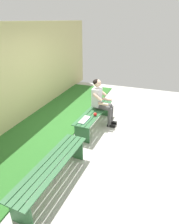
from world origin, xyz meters
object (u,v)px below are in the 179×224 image
object	(u,v)px
apple	(95,114)
book_open	(84,120)
bench_far	(52,169)
bench_near	(94,115)
person_seated	(101,100)

from	to	relation	value
apple	book_open	xyz separation A→B (m)	(0.31, -0.17, -0.03)
bench_far	bench_near	bearing A→B (deg)	180.00
person_seated	bench_near	bearing A→B (deg)	-21.74
bench_far	book_open	distance (m)	1.67
bench_far	apple	xyz separation A→B (m)	(-1.98, 0.11, 0.16)
person_seated	book_open	size ratio (longest dim) A/B	3.06
person_seated	apple	world-z (taller)	person_seated
bench_near	book_open	bearing A→B (deg)	-6.06
person_seated	apple	xyz separation A→B (m)	(0.52, 0.01, -0.19)
person_seated	book_open	bearing A→B (deg)	-11.14
person_seated	apple	distance (m)	0.55
apple	book_open	size ratio (longest dim) A/B	0.21
bench_near	bench_far	xyz separation A→B (m)	(2.24, -0.00, 0.00)
book_open	apple	bearing A→B (deg)	154.55
bench_near	apple	distance (m)	0.32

